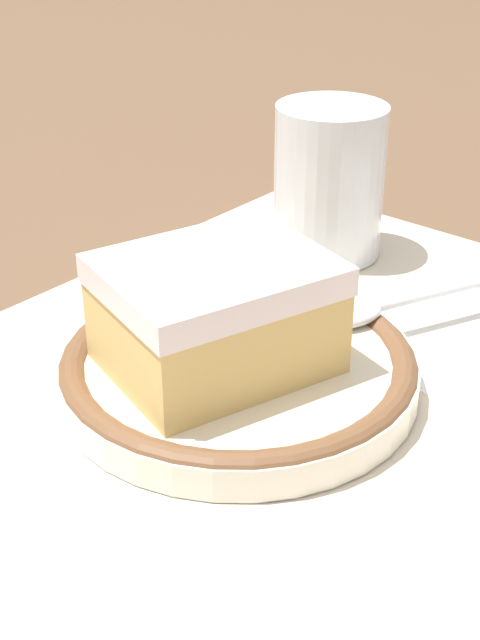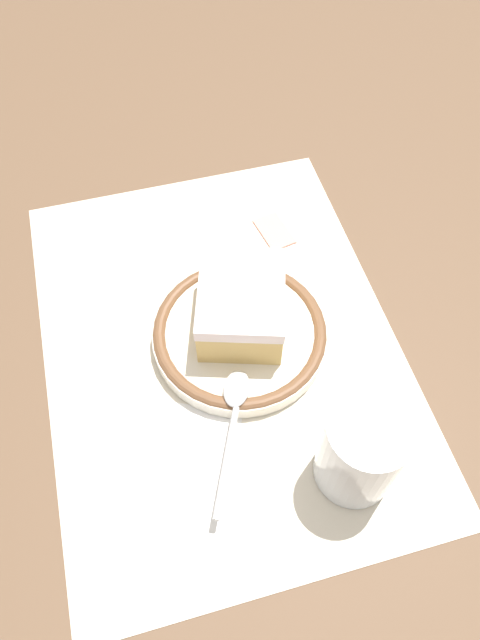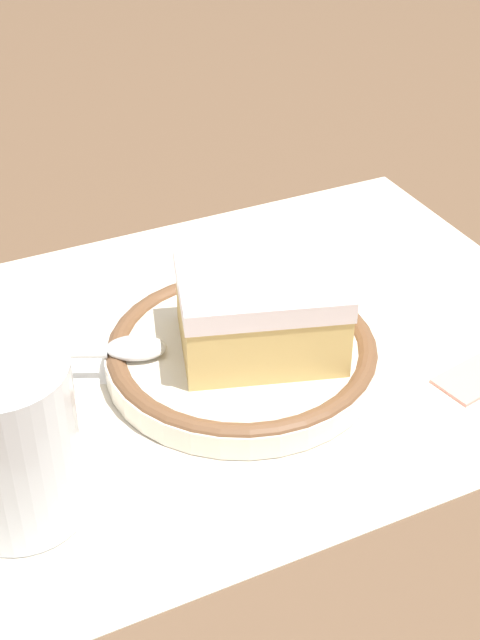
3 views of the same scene
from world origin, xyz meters
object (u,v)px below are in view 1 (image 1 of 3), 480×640
Objects in this scene: cake_slice at (216,313)px; cup at (328,190)px; spoon at (375,305)px; plate at (240,367)px.

cake_slice is 0.17m from cup.
cup reaches higher than spoon.
plate is 1.84× the size of cup.
cake_slice is (-0.01, 0.00, 0.03)m from plate.
cup is (0.16, 0.05, -0.00)m from cake_slice.
spoon is at bearing -17.46° from plate.
cake_slice is 0.90× the size of spoon.
cake_slice is at bearing 159.17° from plate.
spoon is (0.09, -0.03, -0.02)m from cake_slice.
spoon reaches higher than plate.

